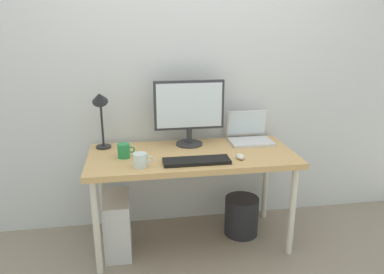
% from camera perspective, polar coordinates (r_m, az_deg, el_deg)
% --- Properties ---
extents(ground_plane, '(6.00, 6.00, 0.00)m').
position_cam_1_polar(ground_plane, '(2.90, 0.00, -15.77)').
color(ground_plane, gray).
extents(back_wall, '(4.40, 0.04, 2.60)m').
position_cam_1_polar(back_wall, '(2.83, -1.28, 11.53)').
color(back_wall, silver).
rests_on(back_wall, ground_plane).
extents(desk, '(1.44, 0.65, 0.71)m').
position_cam_1_polar(desk, '(2.61, 0.00, -3.83)').
color(desk, tan).
rests_on(desk, ground_plane).
extents(monitor, '(0.52, 0.20, 0.49)m').
position_cam_1_polar(monitor, '(2.70, -0.44, 4.34)').
color(monitor, '#333338').
rests_on(monitor, desk).
extents(laptop, '(0.32, 0.26, 0.23)m').
position_cam_1_polar(laptop, '(2.87, 8.85, 0.48)').
color(laptop, silver).
rests_on(laptop, desk).
extents(desk_lamp, '(0.11, 0.16, 0.45)m').
position_cam_1_polar(desk_lamp, '(2.67, -14.03, 4.61)').
color(desk_lamp, '#232328').
rests_on(desk_lamp, desk).
extents(keyboard, '(0.44, 0.14, 0.02)m').
position_cam_1_polar(keyboard, '(2.41, 0.78, -3.73)').
color(keyboard, black).
rests_on(keyboard, desk).
extents(mouse, '(0.06, 0.09, 0.03)m').
position_cam_1_polar(mouse, '(2.50, 7.48, -3.01)').
color(mouse, silver).
rests_on(mouse, desk).
extents(coffee_mug, '(0.12, 0.08, 0.10)m').
position_cam_1_polar(coffee_mug, '(2.54, -10.52, -2.09)').
color(coffee_mug, '#268C4C').
rests_on(coffee_mug, desk).
extents(glass_cup, '(0.12, 0.09, 0.09)m').
position_cam_1_polar(glass_cup, '(2.35, -8.01, -3.58)').
color(glass_cup, silver).
rests_on(glass_cup, desk).
extents(computer_tower, '(0.18, 0.36, 0.42)m').
position_cam_1_polar(computer_tower, '(2.74, -11.44, -13.15)').
color(computer_tower, silver).
rests_on(computer_tower, ground_plane).
extents(wastebasket, '(0.26, 0.26, 0.30)m').
position_cam_1_polar(wastebasket, '(2.94, 7.67, -12.02)').
color(wastebasket, '#232328').
rests_on(wastebasket, ground_plane).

